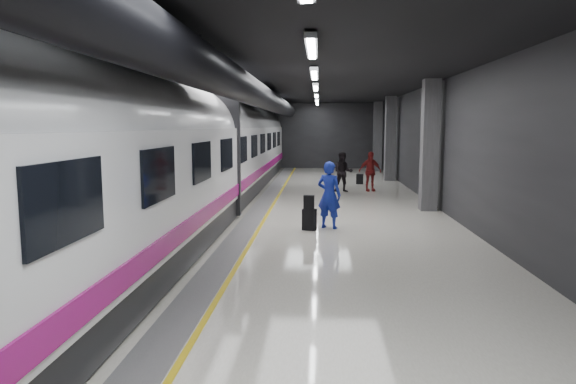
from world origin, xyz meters
name	(u,v)px	position (x,y,z in m)	size (l,w,h in m)	color
ground	(295,219)	(0.00, 0.00, 0.00)	(40.00, 40.00, 0.00)	silver
platform_hall	(288,107)	(-0.29, 0.96, 3.54)	(10.02, 40.02, 4.51)	black
train	(192,153)	(-3.25, 0.00, 2.07)	(3.05, 38.00, 4.05)	black
traveler_main	(329,195)	(1.05, -1.41, 0.96)	(0.70, 0.46, 1.93)	#171BAF
suitcase_main	(309,219)	(0.49, -1.72, 0.30)	(0.37, 0.23, 0.60)	black
shoulder_bag	(309,202)	(0.48, -1.75, 0.80)	(0.29, 0.16, 0.39)	black
traveler_far_a	(343,172)	(1.82, 6.85, 0.89)	(0.86, 0.67, 1.78)	black
traveler_far_b	(370,171)	(3.05, 7.24, 0.89)	(1.05, 0.44, 1.79)	maroon
suitcase_far	(360,179)	(2.82, 10.08, 0.25)	(0.35, 0.22, 0.51)	black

